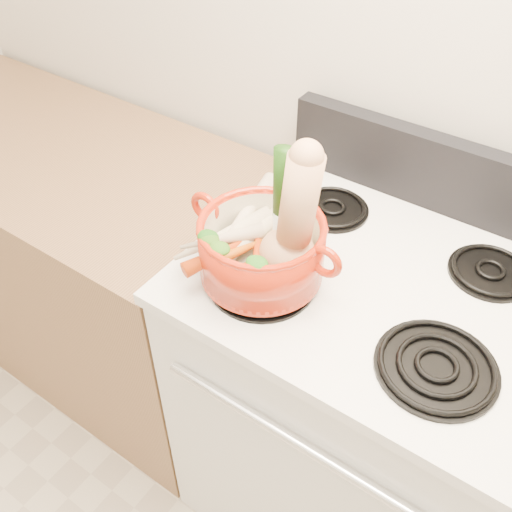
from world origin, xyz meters
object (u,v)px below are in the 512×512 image
Objects in this scene: stove_body at (352,406)px; leek at (284,207)px; dutch_oven at (262,249)px; squash at (299,220)px.

stove_body is 3.28× the size of leek.
leek is (-0.17, -0.12, 0.67)m from stove_body.
leek reaches higher than dutch_oven.
stove_body is 3.24× the size of squash.
dutch_oven is 0.89× the size of squash.
dutch_oven is 0.11m from leek.
leek is at bearing 143.31° from squash.
squash is 0.05m from leek.
squash reaches higher than dutch_oven.
leek is (0.03, 0.03, 0.10)m from dutch_oven.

